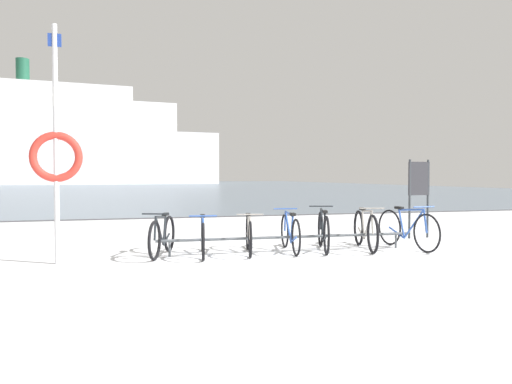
{
  "coord_description": "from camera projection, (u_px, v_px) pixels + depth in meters",
  "views": [
    {
      "loc": [
        -2.29,
        -6.21,
        1.4
      ],
      "look_at": [
        1.01,
        5.69,
        0.99
      ],
      "focal_mm": 33.88,
      "sensor_mm": 36.0,
      "label": 1
    }
  ],
  "objects": [
    {
      "name": "info_sign",
      "position": [
        419.0,
        186.0,
        10.83
      ],
      "size": [
        0.55,
        0.09,
        1.77
      ],
      "color": "#33383D",
      "rests_on": "ground"
    },
    {
      "name": "bicycle_2",
      "position": [
        249.0,
        235.0,
        8.67
      ],
      "size": [
        0.49,
        1.57,
        0.75
      ],
      "color": "black",
      "rests_on": "ground"
    },
    {
      "name": "bicycle_6",
      "position": [
        407.0,
        229.0,
        9.25
      ],
      "size": [
        0.46,
        1.79,
        0.84
      ],
      "color": "black",
      "rests_on": "ground"
    },
    {
      "name": "bicycle_0",
      "position": [
        162.0,
        236.0,
        8.42
      ],
      "size": [
        0.66,
        1.54,
        0.78
      ],
      "color": "black",
      "rests_on": "ground"
    },
    {
      "name": "rescue_post",
      "position": [
        56.0,
        152.0,
        7.61
      ],
      "size": [
        0.8,
        0.12,
        3.77
      ],
      "color": "silver",
      "rests_on": "ground"
    },
    {
      "name": "bicycle_4",
      "position": [
        323.0,
        231.0,
        8.99
      ],
      "size": [
        0.62,
        1.63,
        0.82
      ],
      "color": "black",
      "rests_on": "ground"
    },
    {
      "name": "bicycle_3",
      "position": [
        290.0,
        232.0,
        8.9
      ],
      "size": [
        0.46,
        1.66,
        0.78
      ],
      "color": "black",
      "rests_on": "ground"
    },
    {
      "name": "bicycle_1",
      "position": [
        203.0,
        236.0,
        8.43
      ],
      "size": [
        0.46,
        1.69,
        0.75
      ],
      "color": "black",
      "rests_on": "ground"
    },
    {
      "name": "bicycle_5",
      "position": [
        365.0,
        230.0,
        9.17
      ],
      "size": [
        0.58,
        1.75,
        0.83
      ],
      "color": "black",
      "rests_on": "ground"
    },
    {
      "name": "ferry_ship",
      "position": [
        69.0,
        144.0,
        81.31
      ],
      "size": [
        49.45,
        16.28,
        20.46
      ],
      "color": "white",
      "rests_on": "ground"
    },
    {
      "name": "ground",
      "position": [
        142.0,
        188.0,
        58.55
      ],
      "size": [
        80.0,
        132.0,
        0.08
      ],
      "color": "white"
    },
    {
      "name": "bike_rack",
      "position": [
        289.0,
        238.0,
        8.82
      ],
      "size": [
        4.81,
        0.19,
        0.31
      ],
      "color": "#4C5156",
      "rests_on": "ground"
    }
  ]
}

